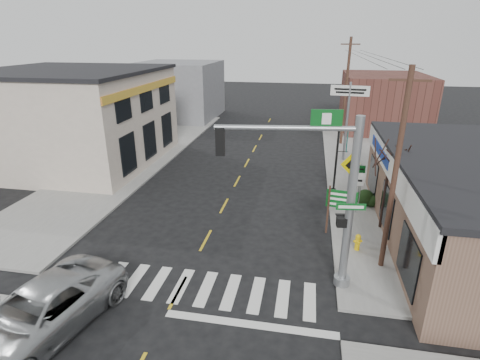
% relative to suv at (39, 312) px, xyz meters
% --- Properties ---
extents(ground, '(140.00, 140.00, 0.00)m').
position_rel_suv_xyz_m(ground, '(3.68, 2.83, -0.84)').
color(ground, black).
rests_on(ground, ground).
extents(sidewalk_right, '(6.00, 38.00, 0.13)m').
position_rel_suv_xyz_m(sidewalk_right, '(12.68, 15.83, -0.77)').
color(sidewalk_right, gray).
rests_on(sidewalk_right, ground).
extents(sidewalk_left, '(6.00, 38.00, 0.13)m').
position_rel_suv_xyz_m(sidewalk_left, '(-5.32, 15.83, -0.77)').
color(sidewalk_left, gray).
rests_on(sidewalk_left, ground).
extents(center_line, '(0.12, 56.00, 0.01)m').
position_rel_suv_xyz_m(center_line, '(3.68, 10.83, -0.83)').
color(center_line, gold).
rests_on(center_line, ground).
extents(crosswalk, '(11.00, 2.20, 0.01)m').
position_rel_suv_xyz_m(crosswalk, '(3.68, 3.23, -0.83)').
color(crosswalk, silver).
rests_on(crosswalk, ground).
extents(left_building, '(12.00, 12.00, 6.80)m').
position_rel_suv_xyz_m(left_building, '(-9.32, 16.83, 2.56)').
color(left_building, beige).
rests_on(left_building, ground).
extents(bldg_distant_right, '(8.00, 10.00, 5.60)m').
position_rel_suv_xyz_m(bldg_distant_right, '(15.68, 32.83, 1.96)').
color(bldg_distant_right, brown).
rests_on(bldg_distant_right, ground).
extents(bldg_distant_left, '(9.00, 10.00, 6.40)m').
position_rel_suv_xyz_m(bldg_distant_left, '(-7.32, 34.83, 2.36)').
color(bldg_distant_left, slate).
rests_on(bldg_distant_left, ground).
extents(suv, '(4.03, 6.49, 1.67)m').
position_rel_suv_xyz_m(suv, '(0.00, 0.00, 0.00)').
color(suv, '#A7AAAC').
rests_on(suv, ground).
extents(traffic_signal_pole, '(5.40, 0.40, 6.84)m').
position_rel_suv_xyz_m(traffic_signal_pole, '(9.07, 4.34, 3.36)').
color(traffic_signal_pole, gray).
rests_on(traffic_signal_pole, sidewalk_right).
extents(guide_sign, '(1.43, 0.13, 2.50)m').
position_rel_suv_xyz_m(guide_sign, '(9.98, 8.38, 0.93)').
color(guide_sign, '#472D21').
rests_on(guide_sign, sidewalk_right).
extents(fire_hydrant, '(0.25, 0.25, 0.78)m').
position_rel_suv_xyz_m(fire_hydrant, '(10.74, 7.06, -0.28)').
color(fire_hydrant, yellow).
rests_on(fire_hydrant, sidewalk_right).
extents(ped_crossing_sign, '(1.18, 0.08, 3.03)m').
position_rel_suv_xyz_m(ped_crossing_sign, '(10.65, 12.09, 1.35)').
color(ped_crossing_sign, gray).
rests_on(ped_crossing_sign, sidewalk_right).
extents(lamp_post, '(0.65, 0.51, 5.00)m').
position_rel_suv_xyz_m(lamp_post, '(10.04, 13.63, 2.20)').
color(lamp_post, black).
rests_on(lamp_post, sidewalk_right).
extents(dance_center_sign, '(2.80, 0.18, 5.95)m').
position_rel_suv_xyz_m(dance_center_sign, '(11.05, 20.72, 3.84)').
color(dance_center_sign, gray).
rests_on(dance_center_sign, sidewalk_right).
extents(bare_tree, '(2.63, 2.63, 5.26)m').
position_rel_suv_xyz_m(bare_tree, '(12.17, 9.56, 3.43)').
color(bare_tree, black).
rests_on(bare_tree, sidewalk_right).
extents(shrub_front, '(1.23, 1.23, 0.92)m').
position_rel_suv_xyz_m(shrub_front, '(13.74, 7.27, -0.25)').
color(shrub_front, '#183C18').
rests_on(shrub_front, sidewalk_right).
extents(shrub_back, '(1.01, 1.01, 0.76)m').
position_rel_suv_xyz_m(shrub_back, '(11.69, 12.27, -0.33)').
color(shrub_back, '#163315').
rests_on(shrub_back, sidewalk_right).
extents(utility_pole_near, '(1.42, 0.21, 8.17)m').
position_rel_suv_xyz_m(utility_pole_near, '(11.62, 5.99, 3.48)').
color(utility_pole_near, '#482E23').
rests_on(utility_pole_near, sidewalk_right).
extents(utility_pole_far, '(1.57, 0.24, 9.05)m').
position_rel_suv_xyz_m(utility_pole_far, '(11.18, 25.53, 3.93)').
color(utility_pole_far, '#492C20').
rests_on(utility_pole_far, sidewalk_right).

